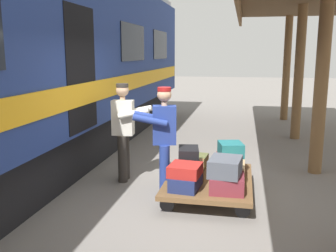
{
  "coord_description": "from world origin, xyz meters",
  "views": [
    {
      "loc": [
        -0.73,
        5.76,
        2.22
      ],
      "look_at": [
        0.34,
        0.38,
        1.15
      ],
      "focal_mm": 40.4,
      "sensor_mm": 36.0,
      "label": 1
    }
  ],
  "objects_px": {
    "suitcase_black_hardshell": "(189,155)",
    "porter_in_overalls": "(163,137)",
    "suitcase_slate_roller": "(225,167)",
    "suitcase_red_plastic": "(185,170)",
    "suitcase_teal_softside": "(231,149)",
    "suitcase_brown_leather": "(191,170)",
    "suitcase_navy_fabric": "(186,181)",
    "suitcase_tan_vintage": "(228,171)",
    "suitcase_maroon_trunk": "(230,163)",
    "suitcase_olive_duffel": "(195,162)",
    "suitcase_burgundy_valise": "(227,183)",
    "luggage_cart": "(209,181)",
    "porter_by_door": "(124,129)"
  },
  "relations": [
    {
      "from": "suitcase_olive_duffel",
      "to": "suitcase_navy_fabric",
      "type": "distance_m",
      "value": 1.01
    },
    {
      "from": "suitcase_black_hardshell",
      "to": "suitcase_maroon_trunk",
      "type": "bearing_deg",
      "value": -141.3
    },
    {
      "from": "suitcase_olive_duffel",
      "to": "suitcase_brown_leather",
      "type": "bearing_deg",
      "value": 90.0
    },
    {
      "from": "suitcase_olive_duffel",
      "to": "porter_by_door",
      "type": "relative_size",
      "value": 0.35
    },
    {
      "from": "suitcase_burgundy_valise",
      "to": "porter_in_overalls",
      "type": "relative_size",
      "value": 0.3
    },
    {
      "from": "suitcase_navy_fabric",
      "to": "suitcase_maroon_trunk",
      "type": "height_order",
      "value": "suitcase_maroon_trunk"
    },
    {
      "from": "porter_in_overalls",
      "to": "porter_by_door",
      "type": "height_order",
      "value": "same"
    },
    {
      "from": "suitcase_olive_duffel",
      "to": "suitcase_tan_vintage",
      "type": "distance_m",
      "value": 0.78
    },
    {
      "from": "suitcase_olive_duffel",
      "to": "suitcase_tan_vintage",
      "type": "bearing_deg",
      "value": 139.46
    },
    {
      "from": "suitcase_brown_leather",
      "to": "suitcase_tan_vintage",
      "type": "height_order",
      "value": "suitcase_tan_vintage"
    },
    {
      "from": "suitcase_tan_vintage",
      "to": "luggage_cart",
      "type": "bearing_deg",
      "value": 0.0
    },
    {
      "from": "suitcase_red_plastic",
      "to": "porter_in_overalls",
      "type": "relative_size",
      "value": 0.26
    },
    {
      "from": "suitcase_slate_roller",
      "to": "porter_in_overalls",
      "type": "relative_size",
      "value": 0.32
    },
    {
      "from": "suitcase_navy_fabric",
      "to": "porter_in_overalls",
      "type": "distance_m",
      "value": 0.81
    },
    {
      "from": "luggage_cart",
      "to": "suitcase_red_plastic",
      "type": "distance_m",
      "value": 0.7
    },
    {
      "from": "luggage_cart",
      "to": "suitcase_slate_roller",
      "type": "bearing_deg",
      "value": 118.11
    },
    {
      "from": "suitcase_maroon_trunk",
      "to": "suitcase_black_hardshell",
      "type": "bearing_deg",
      "value": 38.7
    },
    {
      "from": "suitcase_tan_vintage",
      "to": "suitcase_maroon_trunk",
      "type": "distance_m",
      "value": 0.51
    },
    {
      "from": "luggage_cart",
      "to": "suitcase_olive_duffel",
      "type": "bearing_deg",
      "value": -59.69
    },
    {
      "from": "suitcase_navy_fabric",
      "to": "suitcase_black_hardshell",
      "type": "relative_size",
      "value": 1.23
    },
    {
      "from": "suitcase_teal_softside",
      "to": "suitcase_maroon_trunk",
      "type": "bearing_deg",
      "value": -43.67
    },
    {
      "from": "suitcase_brown_leather",
      "to": "porter_by_door",
      "type": "distance_m",
      "value": 1.4
    },
    {
      "from": "suitcase_brown_leather",
      "to": "suitcase_burgundy_valise",
      "type": "bearing_deg",
      "value": 139.46
    },
    {
      "from": "luggage_cart",
      "to": "suitcase_brown_leather",
      "type": "bearing_deg",
      "value": 0.0
    },
    {
      "from": "luggage_cart",
      "to": "suitcase_navy_fabric",
      "type": "bearing_deg",
      "value": 59.69
    },
    {
      "from": "suitcase_olive_duffel",
      "to": "suitcase_burgundy_valise",
      "type": "bearing_deg",
      "value": 120.31
    },
    {
      "from": "suitcase_red_plastic",
      "to": "porter_in_overalls",
      "type": "distance_m",
      "value": 0.72
    },
    {
      "from": "suitcase_navy_fabric",
      "to": "suitcase_red_plastic",
      "type": "height_order",
      "value": "suitcase_red_plastic"
    },
    {
      "from": "suitcase_olive_duffel",
      "to": "suitcase_brown_leather",
      "type": "distance_m",
      "value": 0.51
    },
    {
      "from": "suitcase_burgundy_valise",
      "to": "suitcase_tan_vintage",
      "type": "height_order",
      "value": "suitcase_tan_vintage"
    },
    {
      "from": "suitcase_slate_roller",
      "to": "luggage_cart",
      "type": "bearing_deg",
      "value": -61.89
    },
    {
      "from": "suitcase_brown_leather",
      "to": "suitcase_navy_fabric",
      "type": "xyz_separation_m",
      "value": [
        -0.0,
        0.51,
        -0.02
      ]
    },
    {
      "from": "suitcase_teal_softside",
      "to": "suitcase_red_plastic",
      "type": "bearing_deg",
      "value": 59.6
    },
    {
      "from": "luggage_cart",
      "to": "suitcase_navy_fabric",
      "type": "height_order",
      "value": "suitcase_navy_fabric"
    },
    {
      "from": "suitcase_navy_fabric",
      "to": "suitcase_teal_softside",
      "type": "xyz_separation_m",
      "value": [
        -0.6,
        -1.0,
        0.25
      ]
    },
    {
      "from": "porter_in_overalls",
      "to": "luggage_cart",
      "type": "bearing_deg",
      "value": -173.81
    },
    {
      "from": "suitcase_tan_vintage",
      "to": "suitcase_maroon_trunk",
      "type": "relative_size",
      "value": 0.89
    },
    {
      "from": "luggage_cart",
      "to": "suitcase_maroon_trunk",
      "type": "bearing_deg",
      "value": -120.31
    },
    {
      "from": "suitcase_black_hardshell",
      "to": "porter_in_overalls",
      "type": "height_order",
      "value": "porter_in_overalls"
    },
    {
      "from": "suitcase_brown_leather",
      "to": "suitcase_teal_softside",
      "type": "relative_size",
      "value": 1.09
    },
    {
      "from": "luggage_cart",
      "to": "suitcase_maroon_trunk",
      "type": "height_order",
      "value": "suitcase_maroon_trunk"
    },
    {
      "from": "suitcase_teal_softside",
      "to": "suitcase_brown_leather",
      "type": "bearing_deg",
      "value": 39.65
    },
    {
      "from": "suitcase_olive_duffel",
      "to": "porter_in_overalls",
      "type": "distance_m",
      "value": 0.91
    },
    {
      "from": "suitcase_olive_duffel",
      "to": "suitcase_brown_leather",
      "type": "height_order",
      "value": "suitcase_brown_leather"
    },
    {
      "from": "suitcase_slate_roller",
      "to": "suitcase_black_hardshell",
      "type": "distance_m",
      "value": 0.78
    },
    {
      "from": "luggage_cart",
      "to": "suitcase_teal_softside",
      "type": "height_order",
      "value": "suitcase_teal_softside"
    },
    {
      "from": "suitcase_burgundy_valise",
      "to": "suitcase_tan_vintage",
      "type": "relative_size",
      "value": 1.0
    },
    {
      "from": "suitcase_olive_duffel",
      "to": "porter_by_door",
      "type": "height_order",
      "value": "porter_by_door"
    },
    {
      "from": "suitcase_slate_roller",
      "to": "porter_in_overalls",
      "type": "xyz_separation_m",
      "value": [
        0.99,
        -0.42,
        0.29
      ]
    },
    {
      "from": "suitcase_brown_leather",
      "to": "suitcase_teal_softside",
      "type": "distance_m",
      "value": 0.81
    }
  ]
}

